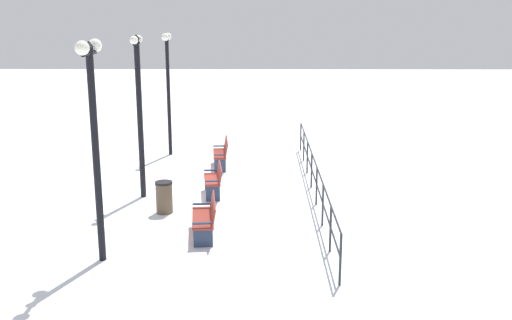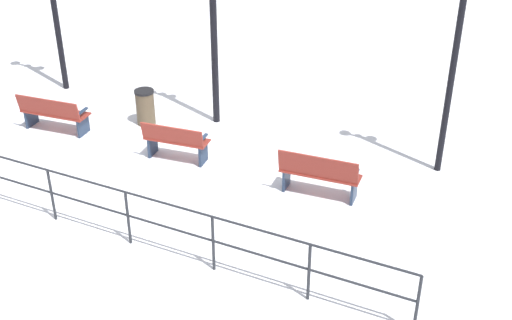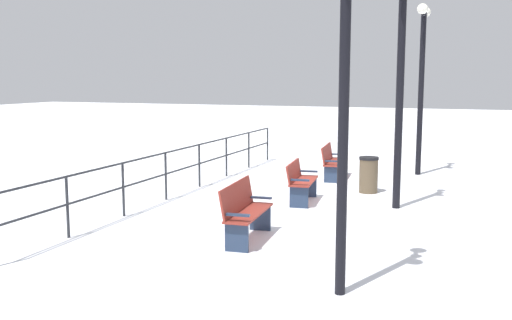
{
  "view_description": "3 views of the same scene",
  "coord_description": "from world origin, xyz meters",
  "px_view_note": "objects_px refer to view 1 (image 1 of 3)",
  "views": [
    {
      "loc": [
        -1.43,
        16.36,
        5.08
      ],
      "look_at": [
        -1.28,
        -0.81,
        0.85
      ],
      "focal_mm": 41.66,
      "sensor_mm": 36.0,
      "label": 1
    },
    {
      "loc": [
        -10.52,
        -6.94,
        7.04
      ],
      "look_at": [
        -1.27,
        -2.45,
        1.21
      ],
      "focal_mm": 47.05,
      "sensor_mm": 36.0,
      "label": 2
    },
    {
      "loc": [
        3.46,
        -12.09,
        2.71
      ],
      "look_at": [
        -0.52,
        -1.61,
        1.12
      ],
      "focal_mm": 41.3,
      "sensor_mm": 36.0,
      "label": 3
    }
  ],
  "objects_px": {
    "lamppost_middle": "(139,102)",
    "trash_bin": "(164,197)",
    "lamppost_far": "(94,119)",
    "bench_nearest": "(222,153)",
    "bench_third": "(206,217)",
    "lamppost_near": "(168,75)",
    "bench_second": "(214,179)"
  },
  "relations": [
    {
      "from": "bench_third",
      "to": "lamppost_near",
      "type": "xyz_separation_m",
      "value": [
        2.08,
        -8.3,
        2.48
      ]
    },
    {
      "from": "bench_third",
      "to": "bench_nearest",
      "type": "bearing_deg",
      "value": -95.78
    },
    {
      "from": "bench_third",
      "to": "trash_bin",
      "type": "bearing_deg",
      "value": -59.14
    },
    {
      "from": "bench_nearest",
      "to": "trash_bin",
      "type": "distance_m",
      "value": 4.94
    },
    {
      "from": "bench_nearest",
      "to": "lamppost_middle",
      "type": "relative_size",
      "value": 0.35
    },
    {
      "from": "lamppost_near",
      "to": "lamppost_middle",
      "type": "xyz_separation_m",
      "value": [
        0.0,
        5.23,
        -0.21
      ]
    },
    {
      "from": "lamppost_middle",
      "to": "lamppost_far",
      "type": "relative_size",
      "value": 0.99
    },
    {
      "from": "trash_bin",
      "to": "bench_third",
      "type": "bearing_deg",
      "value": 126.98
    },
    {
      "from": "lamppost_far",
      "to": "bench_second",
      "type": "bearing_deg",
      "value": -113.52
    },
    {
      "from": "lamppost_middle",
      "to": "trash_bin",
      "type": "xyz_separation_m",
      "value": [
        -0.83,
        1.42,
        -2.3
      ]
    },
    {
      "from": "bench_second",
      "to": "lamppost_near",
      "type": "relative_size",
      "value": 0.32
    },
    {
      "from": "bench_nearest",
      "to": "lamppost_near",
      "type": "bearing_deg",
      "value": -47.24
    },
    {
      "from": "bench_second",
      "to": "lamppost_far",
      "type": "relative_size",
      "value": 0.31
    },
    {
      "from": "bench_second",
      "to": "lamppost_near",
      "type": "xyz_separation_m",
      "value": [
        2.02,
        -5.08,
        2.47
      ]
    },
    {
      "from": "bench_second",
      "to": "lamppost_near",
      "type": "distance_m",
      "value": 6.0
    },
    {
      "from": "bench_third",
      "to": "lamppost_near",
      "type": "bearing_deg",
      "value": -82.07
    },
    {
      "from": "bench_nearest",
      "to": "lamppost_near",
      "type": "xyz_separation_m",
      "value": [
        2.04,
        -1.86,
        2.43
      ]
    },
    {
      "from": "bench_third",
      "to": "lamppost_far",
      "type": "xyz_separation_m",
      "value": [
        2.08,
        1.43,
        2.57
      ]
    },
    {
      "from": "bench_third",
      "to": "lamppost_middle",
      "type": "bearing_deg",
      "value": -62.09
    },
    {
      "from": "lamppost_middle",
      "to": "bench_third",
      "type": "bearing_deg",
      "value": 124.03
    },
    {
      "from": "bench_nearest",
      "to": "lamppost_far",
      "type": "distance_m",
      "value": 8.51
    },
    {
      "from": "lamppost_near",
      "to": "bench_second",
      "type": "bearing_deg",
      "value": 111.73
    },
    {
      "from": "lamppost_middle",
      "to": "trash_bin",
      "type": "relative_size",
      "value": 5.37
    },
    {
      "from": "bench_nearest",
      "to": "trash_bin",
      "type": "height_order",
      "value": "bench_nearest"
    },
    {
      "from": "bench_nearest",
      "to": "lamppost_middle",
      "type": "height_order",
      "value": "lamppost_middle"
    },
    {
      "from": "bench_second",
      "to": "trash_bin",
      "type": "bearing_deg",
      "value": 45.99
    },
    {
      "from": "lamppost_far",
      "to": "trash_bin",
      "type": "distance_m",
      "value": 4.12
    },
    {
      "from": "bench_nearest",
      "to": "bench_third",
      "type": "bearing_deg",
      "value": 85.47
    },
    {
      "from": "lamppost_middle",
      "to": "lamppost_far",
      "type": "bearing_deg",
      "value": 90.0
    },
    {
      "from": "bench_nearest",
      "to": "lamppost_middle",
      "type": "distance_m",
      "value": 4.52
    },
    {
      "from": "trash_bin",
      "to": "lamppost_middle",
      "type": "bearing_deg",
      "value": -59.68
    },
    {
      "from": "bench_nearest",
      "to": "bench_third",
      "type": "relative_size",
      "value": 0.97
    }
  ]
}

